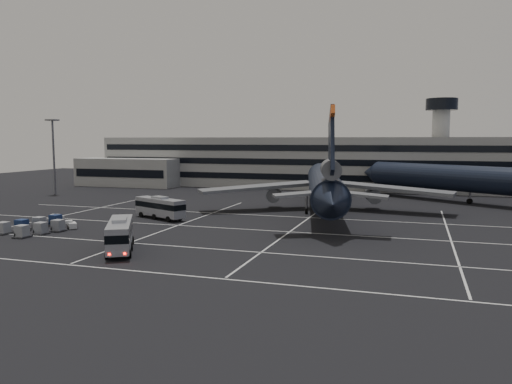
% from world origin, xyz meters
% --- Properties ---
extents(ground, '(260.00, 260.00, 0.00)m').
position_xyz_m(ground, '(0.00, 0.00, 0.00)').
color(ground, black).
rests_on(ground, ground).
extents(lane_markings, '(90.00, 55.62, 0.01)m').
position_xyz_m(lane_markings, '(0.95, 0.72, 0.01)').
color(lane_markings, silver).
rests_on(lane_markings, ground).
extents(terminal, '(125.00, 26.00, 24.00)m').
position_xyz_m(terminal, '(-2.95, 71.14, 6.93)').
color(terminal, gray).
rests_on(terminal, ground).
extents(hills, '(352.00, 180.00, 44.00)m').
position_xyz_m(hills, '(17.99, 170.00, -12.07)').
color(hills, '#38332B').
rests_on(hills, ground).
extents(lightpole_left, '(2.40, 2.40, 18.28)m').
position_xyz_m(lightpole_left, '(-55.00, 35.00, 11.82)').
color(lightpole_left, slate).
rests_on(lightpole_left, ground).
extents(trijet_main, '(46.37, 57.27, 18.08)m').
position_xyz_m(trijet_main, '(13.39, 24.26, 5.25)').
color(trijet_main, black).
rests_on(trijet_main, ground).
extents(trijet_far, '(50.35, 38.43, 18.08)m').
position_xyz_m(trijet_far, '(40.89, 46.17, 5.43)').
color(trijet_far, black).
rests_on(trijet_far, ground).
extents(bus_near, '(7.85, 11.13, 3.99)m').
position_xyz_m(bus_near, '(-4.40, -14.44, 2.18)').
color(bus_near, '#93969B').
rests_on(bus_near, ground).
extents(bus_far, '(10.90, 6.82, 3.83)m').
position_xyz_m(bus_far, '(-11.88, 9.00, 2.09)').
color(bus_far, '#93969B').
rests_on(bus_far, ground).
extents(tug_a, '(2.01, 2.59, 1.47)m').
position_xyz_m(tug_a, '(-25.48, 0.07, 0.65)').
color(tug_a, silver).
rests_on(tug_a, ground).
extents(tug_b, '(2.30, 2.27, 1.30)m').
position_xyz_m(tug_b, '(-19.85, -3.59, 0.58)').
color(tug_b, silver).
rests_on(tug_b, ground).
extents(uld_cluster, '(8.28, 11.81, 1.73)m').
position_xyz_m(uld_cluster, '(-23.46, -7.26, 0.84)').
color(uld_cluster, '#2D2D30').
rests_on(uld_cluster, ground).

